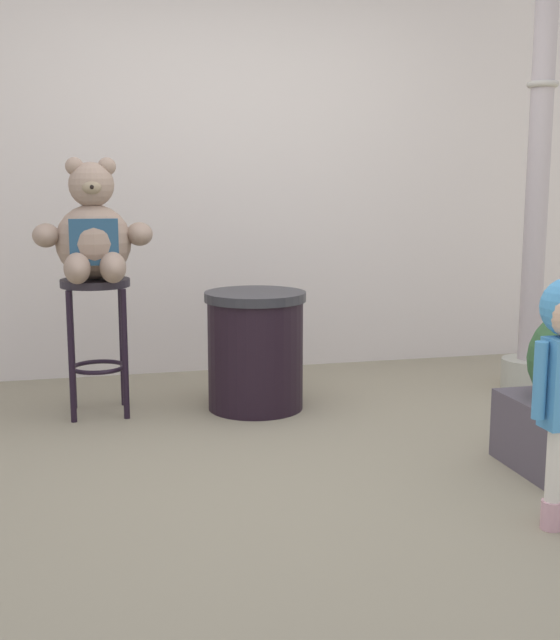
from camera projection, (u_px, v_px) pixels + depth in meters
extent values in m
plane|color=gray|center=(304.00, 467.00, 3.58)|extent=(24.00, 24.00, 0.00)
cube|color=silver|center=(220.00, 82.00, 5.26)|extent=(6.12, 0.30, 3.76)
cylinder|color=#27222A|center=(95.00, 283.00, 4.29)|extent=(0.36, 0.36, 0.04)
cylinder|color=black|center=(71.00, 357.00, 4.19)|extent=(0.03, 0.03, 0.69)
cylinder|color=black|center=(125.00, 355.00, 4.25)|extent=(0.03, 0.03, 0.69)
cylinder|color=black|center=(72.00, 347.00, 4.45)|extent=(0.03, 0.03, 0.69)
cylinder|color=black|center=(122.00, 344.00, 4.51)|extent=(0.03, 0.03, 0.69)
torus|color=black|center=(98.00, 367.00, 4.36)|extent=(0.30, 0.30, 0.02)
sphere|color=gray|center=(94.00, 242.00, 4.25)|extent=(0.39, 0.39, 0.39)
cube|color=navy|center=(94.00, 242.00, 4.10)|extent=(0.24, 0.03, 0.24)
sphere|color=gray|center=(91.00, 185.00, 4.20)|extent=(0.23, 0.23, 0.23)
ellipsoid|color=gray|center=(92.00, 188.00, 4.11)|extent=(0.10, 0.07, 0.07)
sphere|color=black|center=(92.00, 187.00, 4.08)|extent=(0.03, 0.03, 0.03)
sphere|color=gray|center=(74.00, 166.00, 4.17)|extent=(0.09, 0.09, 0.09)
sphere|color=gray|center=(107.00, 166.00, 4.20)|extent=(0.09, 0.09, 0.09)
ellipsoid|color=gray|center=(46.00, 235.00, 4.16)|extent=(0.14, 0.22, 0.12)
ellipsoid|color=gray|center=(140.00, 234.00, 4.27)|extent=(0.14, 0.22, 0.12)
ellipsoid|color=gray|center=(77.00, 268.00, 4.07)|extent=(0.13, 0.33, 0.16)
ellipsoid|color=gray|center=(113.00, 267.00, 4.11)|extent=(0.13, 0.33, 0.16)
cylinder|color=#CB98A2|center=(551.00, 515.00, 2.93)|extent=(0.08, 0.08, 0.11)
cylinder|color=silver|center=(554.00, 465.00, 2.90)|extent=(0.06, 0.06, 0.27)
cylinder|color=#438DC6|center=(540.00, 380.00, 2.83)|extent=(0.05, 0.05, 0.28)
cylinder|color=black|center=(255.00, 355.00, 4.46)|extent=(0.52, 0.52, 0.60)
cylinder|color=#2D2D33|center=(255.00, 296.00, 4.41)|extent=(0.55, 0.55, 0.05)
cylinder|color=#ABAB9C|center=(527.00, 373.00, 4.94)|extent=(0.32, 0.32, 0.18)
cylinder|color=#ADA1A3|center=(541.00, 111.00, 4.67)|extent=(0.13, 0.13, 2.93)
torus|color=#ADA89E|center=(543.00, 84.00, 4.65)|extent=(0.18, 0.18, 0.04)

